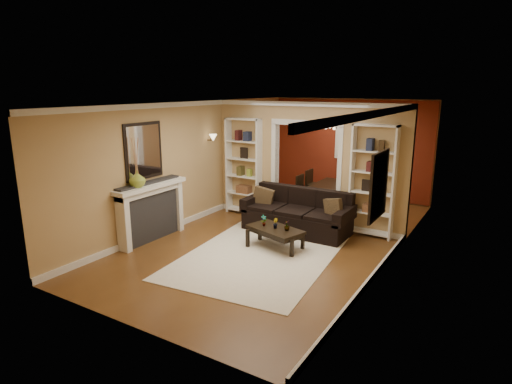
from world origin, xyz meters
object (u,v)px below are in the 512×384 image
Objects in this scene: sofa at (297,211)px; bookshelf_left at (244,167)px; bookshelf_right at (373,182)px; dining_table at (332,196)px; fireplace at (152,212)px; coffee_table at (275,238)px.

bookshelf_left is (-1.70, 0.58, 0.70)m from sofa.
dining_table is (-1.52, 1.69, -0.87)m from bookshelf_right.
fireplace is at bearing -102.05° from bookshelf_left.
bookshelf_left is at bearing 153.84° from coffee_table.
sofa is at bearing 110.74° from coffee_table.
fireplace is at bearing -145.20° from bookshelf_right.
sofa is 2.28m from dining_table.
bookshelf_left is at bearing 136.91° from dining_table.
bookshelf_right is at bearing 68.23° from coffee_table.
bookshelf_right is 2.43m from dining_table.
bookshelf_left is (-1.77, 1.66, 0.95)m from coffee_table.
bookshelf_right is 4.47m from fireplace.
fireplace is 4.74m from dining_table.
sofa is 2.15× the size of coffee_table.
dining_table is (-0.19, 3.35, 0.08)m from coffee_table.
bookshelf_right is at bearing 34.80° from fireplace.
fireplace reaches higher than dining_table.
dining_table is at bearing 131.83° from bookshelf_right.
coffee_table is at bearing 20.67° from fireplace.
bookshelf_right reaches higher than fireplace.
sofa is 1.93m from bookshelf_left.
coffee_table is at bearing -176.78° from dining_table.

